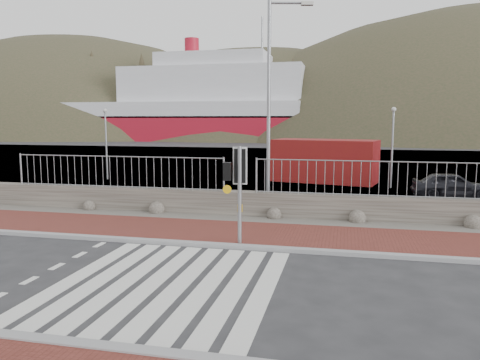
% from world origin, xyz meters
% --- Properties ---
extents(ground, '(220.00, 220.00, 0.00)m').
position_xyz_m(ground, '(0.00, 0.00, 0.00)').
color(ground, '#28282B').
rests_on(ground, ground).
extents(sidewalk_far, '(40.00, 3.00, 0.08)m').
position_xyz_m(sidewalk_far, '(0.00, 4.50, 0.04)').
color(sidewalk_far, maroon).
rests_on(sidewalk_far, ground).
extents(kerb_near, '(40.00, 0.25, 0.12)m').
position_xyz_m(kerb_near, '(0.00, -3.00, 0.05)').
color(kerb_near, gray).
rests_on(kerb_near, ground).
extents(kerb_far, '(40.00, 0.25, 0.12)m').
position_xyz_m(kerb_far, '(0.00, 3.00, 0.05)').
color(kerb_far, gray).
rests_on(kerb_far, ground).
extents(zebra_crossing, '(4.62, 5.60, 0.01)m').
position_xyz_m(zebra_crossing, '(-0.00, 0.00, 0.01)').
color(zebra_crossing, silver).
rests_on(zebra_crossing, ground).
extents(gravel_strip, '(40.00, 1.50, 0.06)m').
position_xyz_m(gravel_strip, '(0.00, 6.50, 0.03)').
color(gravel_strip, '#59544C').
rests_on(gravel_strip, ground).
extents(stone_wall, '(40.00, 0.60, 0.90)m').
position_xyz_m(stone_wall, '(0.00, 7.30, 0.45)').
color(stone_wall, '#4B453E').
rests_on(stone_wall, ground).
extents(railing, '(18.07, 0.07, 1.22)m').
position_xyz_m(railing, '(0.00, 7.15, 1.82)').
color(railing, gray).
rests_on(railing, stone_wall).
extents(quay, '(120.00, 40.00, 0.50)m').
position_xyz_m(quay, '(0.00, 27.90, 0.00)').
color(quay, '#4C4C4F').
rests_on(quay, ground).
extents(water, '(220.00, 50.00, 0.05)m').
position_xyz_m(water, '(0.00, 62.90, 0.00)').
color(water, '#3F4C54').
rests_on(water, ground).
extents(ferry, '(50.00, 16.00, 20.00)m').
position_xyz_m(ferry, '(-24.65, 67.90, 5.36)').
color(ferry, maroon).
rests_on(ferry, ground).
extents(hills_backdrop, '(254.00, 90.00, 100.00)m').
position_xyz_m(hills_backdrop, '(6.74, 87.90, -23.05)').
color(hills_backdrop, '#303721').
rests_on(hills_backdrop, ground).
extents(traffic_signal_far, '(0.68, 0.29, 2.77)m').
position_xyz_m(traffic_signal_far, '(0.82, 3.31, 2.01)').
color(traffic_signal_far, gray).
rests_on(traffic_signal_far, ground).
extents(streetlight, '(1.62, 0.54, 7.73)m').
position_xyz_m(streetlight, '(1.00, 8.13, 4.35)').
color(streetlight, gray).
rests_on(streetlight, ground).
extents(shipping_container, '(6.08, 3.60, 2.37)m').
position_xyz_m(shipping_container, '(2.54, 17.58, 1.19)').
color(shipping_container, maroon).
rests_on(shipping_container, ground).
extents(car_a, '(3.45, 1.52, 1.16)m').
position_xyz_m(car_a, '(8.37, 13.22, 0.58)').
color(car_a, black).
rests_on(car_a, ground).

